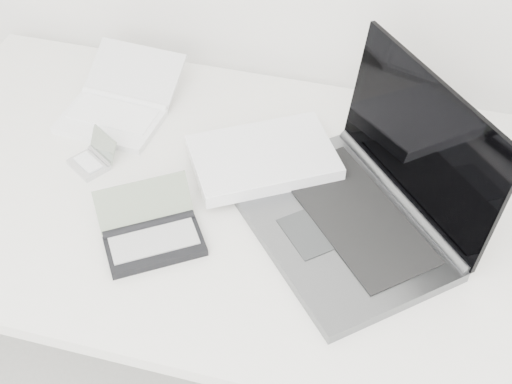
% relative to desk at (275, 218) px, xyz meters
% --- Properties ---
extents(desk, '(1.60, 0.80, 0.73)m').
position_rel_desk_xyz_m(desk, '(0.00, 0.00, 0.00)').
color(desk, white).
rests_on(desk, ground).
extents(laptop_large, '(0.62, 0.53, 0.29)m').
position_rel_desk_xyz_m(laptop_large, '(0.11, 0.02, 0.09)').
color(laptop_large, '#5B5D61').
rests_on(laptop_large, desk).
extents(netbook_open_white, '(0.23, 0.28, 0.08)m').
position_rel_desk_xyz_m(netbook_open_white, '(-0.41, 0.18, 0.07)').
color(netbook_open_white, white).
rests_on(netbook_open_white, desk).
extents(pda_silver, '(0.11, 0.11, 0.06)m').
position_rel_desk_xyz_m(pda_silver, '(-0.39, 0.01, 0.06)').
color(pda_silver, silver).
rests_on(pda_silver, desk).
extents(palmtop_charcoal, '(0.23, 0.22, 0.09)m').
position_rel_desk_xyz_m(palmtop_charcoal, '(-0.20, -0.16, 0.06)').
color(palmtop_charcoal, black).
rests_on(palmtop_charcoal, desk).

